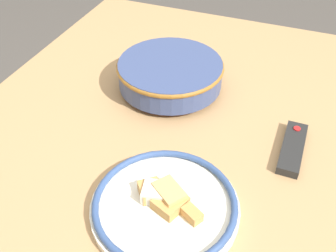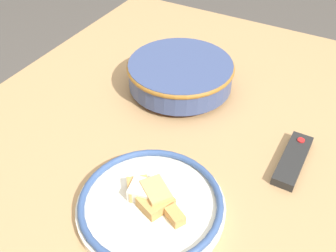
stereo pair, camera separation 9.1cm
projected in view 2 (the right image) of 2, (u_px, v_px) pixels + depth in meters
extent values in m
cube|color=tan|center=(163.00, 138.00, 0.97)|extent=(1.34, 1.00, 0.04)
cylinder|color=tan|center=(146.00, 90.00, 1.77)|extent=(0.06, 0.06, 0.73)
cylinder|color=#384775|center=(180.00, 86.00, 1.08)|extent=(0.13, 0.13, 0.01)
cylinder|color=#384775|center=(180.00, 74.00, 1.06)|extent=(0.28, 0.28, 0.07)
cylinder|color=#B75B23|center=(180.00, 76.00, 1.06)|extent=(0.25, 0.25, 0.06)
torus|color=#936023|center=(181.00, 66.00, 1.04)|extent=(0.29, 0.29, 0.01)
cylinder|color=silver|center=(151.00, 207.00, 0.77)|extent=(0.29, 0.29, 0.02)
torus|color=#334C7F|center=(151.00, 201.00, 0.76)|extent=(0.28, 0.28, 0.01)
cube|color=tan|center=(175.00, 216.00, 0.73)|extent=(0.04, 0.05, 0.02)
cube|color=tan|center=(156.00, 194.00, 0.76)|extent=(0.07, 0.08, 0.03)
cube|color=silver|center=(143.00, 191.00, 0.77)|extent=(0.06, 0.06, 0.03)
cube|color=tan|center=(139.00, 188.00, 0.78)|extent=(0.06, 0.06, 0.02)
cube|color=tan|center=(156.00, 202.00, 0.75)|extent=(0.07, 0.07, 0.02)
cube|color=black|center=(293.00, 160.00, 0.87)|extent=(0.17, 0.05, 0.02)
cylinder|color=red|center=(301.00, 140.00, 0.90)|extent=(0.02, 0.02, 0.00)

